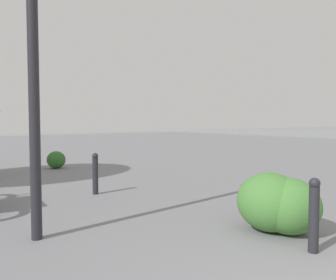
% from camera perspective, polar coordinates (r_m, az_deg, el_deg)
% --- Properties ---
extents(lamppost, '(0.98, 0.28, 4.42)m').
position_cam_1_polar(lamppost, '(5.10, -20.90, 18.25)').
color(lamppost, '#232328').
rests_on(lamppost, ground).
extents(bollard_near, '(0.13, 0.13, 0.89)m').
position_cam_1_polar(bollard_near, '(4.62, 22.31, -10.86)').
color(bollard_near, '#232328').
rests_on(bollard_near, ground).
extents(bollard_mid, '(0.13, 0.13, 0.87)m').
position_cam_1_polar(bollard_mid, '(7.69, -11.56, -5.15)').
color(bollard_mid, '#232328').
rests_on(bollard_mid, ground).
extents(shrub_low, '(0.97, 0.88, 0.83)m').
position_cam_1_polar(shrub_low, '(5.29, 16.03, -9.51)').
color(shrub_low, '#477F38').
rests_on(shrub_low, ground).
extents(shrub_round, '(0.91, 0.82, 0.78)m').
position_cam_1_polar(shrub_round, '(5.25, 18.65, -9.94)').
color(shrub_round, '#477F38').
rests_on(shrub_round, ground).
extents(shrub_wide, '(0.65, 0.59, 0.55)m').
position_cam_1_polar(shrub_wide, '(12.08, -17.46, -3.04)').
color(shrub_wide, '#2D6628').
rests_on(shrub_wide, ground).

